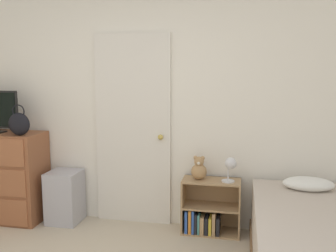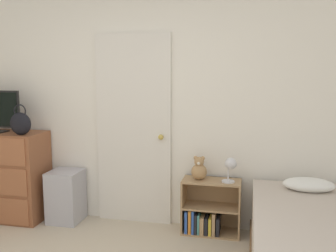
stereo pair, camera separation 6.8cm
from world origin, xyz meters
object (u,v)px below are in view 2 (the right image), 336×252
at_px(storage_bin, 66,196).
at_px(teddy_bear, 199,169).
at_px(dresser, 1,175).
at_px(desk_lamp, 230,166).
at_px(bookshelf, 208,212).
at_px(handbag, 21,123).

distance_m(storage_bin, teddy_bear, 1.50).
xyz_separation_m(dresser, teddy_bear, (2.20, 0.08, 0.17)).
bearing_deg(desk_lamp, teddy_bear, 172.14).
height_order(dresser, bookshelf, dresser).
bearing_deg(dresser, handbag, -18.60).
bearing_deg(bookshelf, dresser, -177.98).
height_order(dresser, teddy_bear, dresser).
height_order(handbag, storage_bin, handbag).
bearing_deg(bookshelf, storage_bin, -178.92).
relative_size(dresser, teddy_bear, 4.25).
xyz_separation_m(dresser, handbag, (0.37, -0.12, 0.61)).
height_order(storage_bin, desk_lamp, desk_lamp).
height_order(bookshelf, desk_lamp, desk_lamp).
relative_size(handbag, bookshelf, 0.55).
height_order(teddy_bear, desk_lamp, desk_lamp).
xyz_separation_m(bookshelf, desk_lamp, (0.22, -0.04, 0.51)).
xyz_separation_m(handbag, bookshelf, (1.93, 0.21, -0.88)).
relative_size(teddy_bear, desk_lamp, 0.96).
bearing_deg(handbag, dresser, 161.40).
relative_size(dresser, desk_lamp, 4.10).
bearing_deg(storage_bin, dresser, -176.05).
relative_size(storage_bin, teddy_bear, 2.35).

